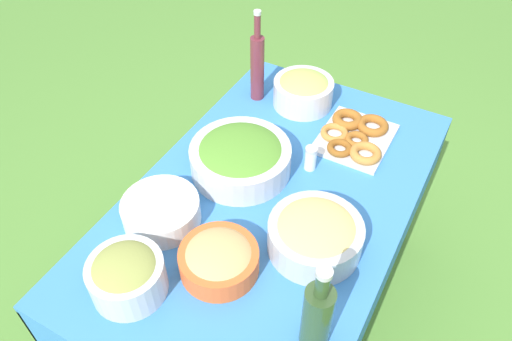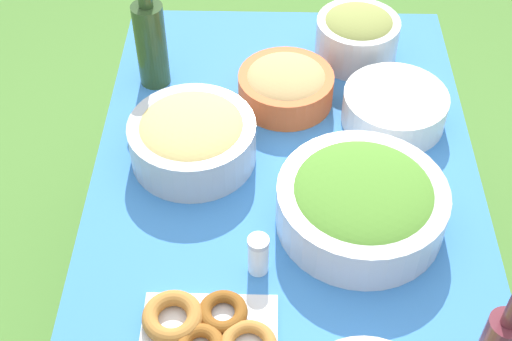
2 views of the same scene
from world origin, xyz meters
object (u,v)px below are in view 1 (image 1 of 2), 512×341
(plate_stack, at_px, (161,211))
(wine_bottle, at_px, (257,65))
(pasta_bowl, at_px, (315,234))
(olive_oil_bottle, at_px, (317,315))
(salad_bowl, at_px, (240,157))
(bread_bowl, at_px, (220,259))
(olive_bowl, at_px, (127,275))
(fruit_bowl, at_px, (303,90))
(donut_platter, at_px, (355,136))

(plate_stack, xyz_separation_m, wine_bottle, (0.74, 0.05, 0.11))
(pasta_bowl, xyz_separation_m, olive_oil_bottle, (-0.28, -0.12, 0.06))
(salad_bowl, xyz_separation_m, bread_bowl, (-0.40, -0.16, -0.01))
(olive_bowl, bearing_deg, plate_stack, 16.18)
(salad_bowl, relative_size, fruit_bowl, 1.47)
(salad_bowl, xyz_separation_m, wine_bottle, (0.42, 0.16, 0.09))
(plate_stack, bearing_deg, olive_bowl, -163.82)
(pasta_bowl, relative_size, olive_bowl, 1.33)
(olive_oil_bottle, height_order, bread_bowl, olive_oil_bottle)
(salad_bowl, relative_size, donut_platter, 1.13)
(olive_oil_bottle, xyz_separation_m, wine_bottle, (0.88, 0.66, 0.03))
(donut_platter, relative_size, plate_stack, 1.26)
(olive_oil_bottle, xyz_separation_m, olive_bowl, (-0.11, 0.53, -0.05))
(olive_bowl, bearing_deg, salad_bowl, -3.25)
(plate_stack, bearing_deg, wine_bottle, 4.10)
(wine_bottle, relative_size, bread_bowl, 1.64)
(donut_platter, height_order, fruit_bowl, fruit_bowl)
(olive_oil_bottle, bearing_deg, wine_bottle, 36.59)
(bread_bowl, bearing_deg, salad_bowl, 21.97)
(salad_bowl, xyz_separation_m, donut_platter, (0.35, -0.30, -0.04))
(pasta_bowl, xyz_separation_m, wine_bottle, (0.60, 0.53, 0.09))
(salad_bowl, bearing_deg, pasta_bowl, -116.83)
(salad_bowl, height_order, fruit_bowl, fruit_bowl)
(bread_bowl, bearing_deg, olive_oil_bottle, -101.85)
(wine_bottle, bearing_deg, pasta_bowl, -138.62)
(olive_bowl, bearing_deg, donut_platter, -19.71)
(olive_oil_bottle, distance_m, wine_bottle, 1.10)
(olive_oil_bottle, bearing_deg, salad_bowl, 46.66)
(plate_stack, relative_size, wine_bottle, 0.65)
(plate_stack, bearing_deg, fruit_bowl, -9.66)
(salad_bowl, xyz_separation_m, olive_oil_bottle, (-0.47, -0.50, 0.06))
(pasta_bowl, relative_size, plate_stack, 1.16)
(wine_bottle, xyz_separation_m, olive_bowl, (-1.00, -0.13, -0.08))
(salad_bowl, bearing_deg, plate_stack, 161.75)
(donut_platter, bearing_deg, salad_bowl, 139.41)
(salad_bowl, distance_m, plate_stack, 0.34)
(plate_stack, relative_size, bread_bowl, 1.06)
(salad_bowl, height_order, wine_bottle, wine_bottle)
(plate_stack, relative_size, olive_bowl, 1.15)
(salad_bowl, xyz_separation_m, fruit_bowl, (0.46, -0.03, 0.00))
(plate_stack, distance_m, wine_bottle, 0.75)
(donut_platter, xyz_separation_m, bread_bowl, (-0.75, 0.14, 0.03))
(fruit_bowl, xyz_separation_m, olive_bowl, (-1.05, 0.06, 0.00))
(fruit_bowl, bearing_deg, salad_bowl, 176.65)
(salad_bowl, distance_m, bread_bowl, 0.43)
(pasta_bowl, xyz_separation_m, fruit_bowl, (0.65, 0.34, 0.00))
(fruit_bowl, height_order, olive_bowl, olive_bowl)
(salad_bowl, height_order, donut_platter, salad_bowl)
(donut_platter, height_order, olive_bowl, olive_bowl)
(olive_bowl, bearing_deg, bread_bowl, -46.38)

